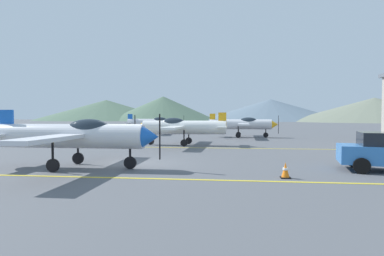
# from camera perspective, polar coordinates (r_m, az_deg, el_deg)

# --- Properties ---
(ground_plane) EXTENTS (400.00, 400.00, 0.00)m
(ground_plane) POSITION_cam_1_polar(r_m,az_deg,el_deg) (15.11, -10.61, -6.55)
(ground_plane) COLOR #54565B
(apron_line_near) EXTENTS (80.00, 0.16, 0.01)m
(apron_line_near) POSITION_cam_1_polar(r_m,az_deg,el_deg) (12.01, -15.35, -8.83)
(apron_line_near) COLOR yellow
(apron_line_near) RESTS_ON ground_plane
(apron_line_far) EXTENTS (80.00, 0.16, 0.01)m
(apron_line_far) POSITION_cam_1_polar(r_m,az_deg,el_deg) (22.65, -4.75, -3.60)
(apron_line_far) COLOR yellow
(apron_line_far) RESTS_ON ground_plane
(airplane_near) EXTENTS (7.41, 8.56, 2.58)m
(airplane_near) POSITION_cam_1_polar(r_m,az_deg,el_deg) (14.50, -20.58, -1.25)
(airplane_near) COLOR silver
(airplane_near) RESTS_ON ground_plane
(airplane_mid) EXTENTS (7.46, 8.59, 2.58)m
(airplane_mid) POSITION_cam_1_polar(r_m,az_deg,el_deg) (24.37, -2.15, 0.22)
(airplane_mid) COLOR white
(airplane_mid) RESTS_ON ground_plane
(airplane_far) EXTENTS (7.46, 8.60, 2.58)m
(airplane_far) POSITION_cam_1_polar(r_m,az_deg,el_deg) (33.88, 9.38, 0.74)
(airplane_far) COLOR silver
(airplane_far) RESTS_ON ground_plane
(airplane_back) EXTENTS (7.51, 8.62, 2.58)m
(airplane_back) POSITION_cam_1_polar(r_m,az_deg,el_deg) (40.75, -6.80, 0.99)
(airplane_back) COLOR silver
(airplane_back) RESTS_ON ground_plane
(traffic_cone_front) EXTENTS (0.36, 0.36, 0.59)m
(traffic_cone_front) POSITION_cam_1_polar(r_m,az_deg,el_deg) (11.99, 16.88, -7.50)
(traffic_cone_front) COLOR black
(traffic_cone_front) RESTS_ON ground_plane
(hill_left) EXTENTS (78.71, 78.71, 11.64)m
(hill_left) POSITION_cam_1_polar(r_m,az_deg,el_deg) (183.87, -15.51, 3.20)
(hill_left) COLOR #4C6651
(hill_left) RESTS_ON ground_plane
(hill_centerleft) EXTENTS (58.09, 58.09, 12.83)m
(hill_centerleft) POSITION_cam_1_polar(r_m,az_deg,el_deg) (164.62, -5.34, 3.61)
(hill_centerleft) COLOR #4C6651
(hill_centerleft) RESTS_ON ground_plane
(hill_centerright) EXTENTS (74.03, 74.03, 11.20)m
(hill_centerright) POSITION_cam_1_polar(r_m,az_deg,el_deg) (166.17, 14.26, 3.26)
(hill_centerright) COLOR slate
(hill_centerright) RESTS_ON ground_plane
(hill_right) EXTENTS (71.71, 71.71, 10.14)m
(hill_right) POSITION_cam_1_polar(r_m,az_deg,el_deg) (151.35, 30.60, 2.93)
(hill_right) COLOR slate
(hill_right) RESTS_ON ground_plane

